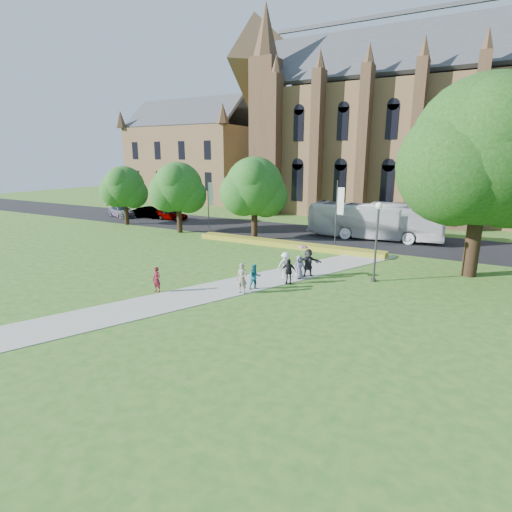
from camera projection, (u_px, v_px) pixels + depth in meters
The scene contains 25 objects.
ground at pixel (225, 291), 24.50m from camera, with size 160.00×160.00×0.00m, color #2A621D.
road at pixel (330, 236), 41.48m from camera, with size 160.00×10.00×0.02m, color black.
footpath at pixel (234, 287), 25.34m from camera, with size 3.20×30.00×0.04m, color #B2B2A8.
flower_hedge at pixel (286, 244), 36.59m from camera, with size 18.00×1.40×0.45m, color gold.
cathedral at pixel (462, 116), 50.39m from camera, with size 52.60×18.25×28.00m.
building_west at pixel (195, 150), 73.85m from camera, with size 22.00×14.00×18.30m.
streetlamp at pixel (377, 232), 25.70m from camera, with size 0.44×0.44×5.24m.
large_tree at pixel (485, 151), 25.71m from camera, with size 9.60×9.60×13.20m.
street_tree_0 at pixel (178, 187), 42.23m from camera, with size 5.20×5.20×7.50m.
street_tree_1 at pixel (254, 187), 38.35m from camera, with size 5.60×5.60×8.05m.
street_tree_2 at pixel (124, 187), 47.38m from camera, with size 4.80×4.80×6.95m.
banner_pole_0 at pixel (338, 210), 35.59m from camera, with size 0.70×0.10×6.00m.
banner_pole_1 at pixel (209, 202), 42.15m from camera, with size 0.70×0.10×6.00m.
tour_coach at pixel (374, 221), 39.53m from camera, with size 3.04×12.99×3.62m, color white.
car_0 at pixel (172, 214), 51.67m from camera, with size 1.74×4.32×1.47m, color gray.
car_1 at pixel (149, 212), 53.26m from camera, with size 1.56×4.48×1.47m, color gray.
car_2 at pixel (121, 211), 54.31m from camera, with size 2.15×5.30×1.54m, color gray.
pedestrian_0 at pixel (157, 280), 24.10m from camera, with size 0.57×0.37×1.56m, color maroon.
pedestrian_1 at pixel (255, 277), 24.59m from camera, with size 0.77×0.60×1.59m, color #1A6F86.
pedestrian_2 at pixel (285, 265), 26.92m from camera, with size 1.15×0.66×1.77m, color white.
pedestrian_3 at pixel (288, 271), 25.70m from camera, with size 0.97×0.41×1.66m, color black.
pedestrian_4 at pixel (299, 267), 26.73m from camera, with size 0.79×0.51×1.61m, color slate.
pedestrian_5 at pixel (308, 263), 27.28m from camera, with size 1.77×0.56×1.91m, color #28262E.
pedestrian_6 at pixel (242, 278), 23.88m from camera, with size 0.67×0.44×1.84m, color gray.
parasol at pixel (303, 251), 26.45m from camera, with size 0.71×0.71×0.62m, color #C1888F.
Camera 1 is at (12.88, -19.42, 8.08)m, focal length 28.00 mm.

